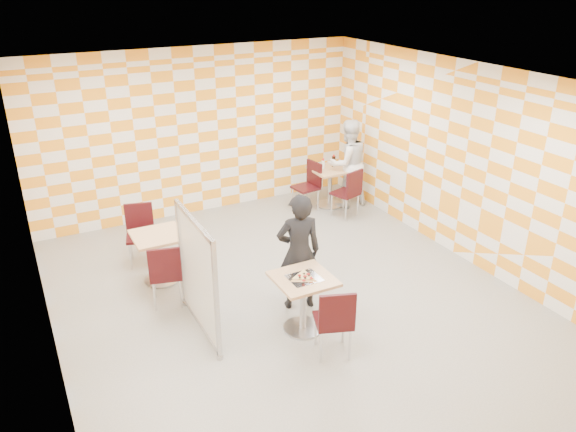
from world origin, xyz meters
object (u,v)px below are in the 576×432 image
object	(u,v)px
second_table	(330,181)
chair_empty_near	(165,271)
chair_main_front	(335,318)
man_white	(348,163)
chair_second_front	(349,190)
man_dark	(299,252)
chair_empty_far	(140,229)
soda_bottle	(334,161)
main_table	(303,294)
empty_table	(159,250)
chair_second_side	(310,182)
sport_bottle	(323,164)
partition	(197,275)

from	to	relation	value
second_table	chair_empty_near	world-z (taller)	chair_empty_near
chair_main_front	man_white	size ratio (longest dim) A/B	0.55
chair_second_front	man_dark	distance (m)	3.08
chair_empty_far	soda_bottle	bearing A→B (deg)	9.43
main_table	empty_table	size ratio (longest dim) A/B	1.00
man_white	soda_bottle	bearing A→B (deg)	-43.25
chair_second_side	chair_second_front	bearing A→B (deg)	-57.05
second_table	sport_bottle	size ratio (longest dim) A/B	3.75
soda_bottle	partition	bearing A→B (deg)	-142.47
chair_main_front	soda_bottle	size ratio (longest dim) A/B	4.02
sport_bottle	soda_bottle	size ratio (longest dim) A/B	0.87
chair_empty_far	sport_bottle	xyz separation A→B (m)	(3.61, 0.62, 0.29)
chair_main_front	chair_second_side	distance (m)	4.44
main_table	chair_empty_near	distance (m)	1.88
chair_main_front	soda_bottle	bearing A→B (deg)	58.67
chair_main_front	chair_empty_far	distance (m)	3.69
chair_main_front	sport_bottle	bearing A→B (deg)	61.11
partition	soda_bottle	distance (m)	4.62
second_table	chair_empty_far	xyz separation A→B (m)	(-3.74, -0.56, 0.04)
chair_second_side	man_dark	bearing A→B (deg)	-121.89
second_table	man_white	world-z (taller)	man_white
empty_table	chair_empty_far	world-z (taller)	chair_empty_far
second_table	chair_second_front	xyz separation A→B (m)	(0.01, -0.65, 0.04)
chair_second_front	partition	bearing A→B (deg)	-149.66
empty_table	man_white	bearing A→B (deg)	16.74
second_table	man_white	distance (m)	0.46
partition	man_white	world-z (taller)	man_white
soda_bottle	man_dark	bearing A→B (deg)	-128.69
chair_empty_near	partition	bearing A→B (deg)	-73.61
empty_table	sport_bottle	bearing A→B (deg)	21.17
second_table	chair_empty_near	bearing A→B (deg)	-151.78
chair_second_side	second_table	bearing A→B (deg)	-3.40
main_table	sport_bottle	bearing A→B (deg)	55.98
second_table	man_dark	bearing A→B (deg)	-128.01
chair_second_front	man_white	bearing A→B (deg)	61.21
chair_second_front	sport_bottle	xyz separation A→B (m)	(-0.14, 0.71, 0.29)
partition	empty_table	bearing A→B (deg)	94.07
chair_main_front	chair_second_front	bearing A→B (deg)	54.59
chair_empty_near	sport_bottle	xyz separation A→B (m)	(3.64, 2.08, 0.29)
second_table	chair_second_side	distance (m)	0.43
chair_empty_far	chair_empty_near	bearing A→B (deg)	-90.90
partition	chair_second_front	bearing A→B (deg)	30.34
partition	man_white	bearing A→B (deg)	34.21
chair_second_side	sport_bottle	xyz separation A→B (m)	(0.31, 0.03, 0.29)
chair_empty_near	partition	world-z (taller)	partition
main_table	man_dark	bearing A→B (deg)	67.58
chair_empty_far	man_dark	size ratio (longest dim) A/B	0.57
chair_main_front	man_dark	distance (m)	1.22
partition	chair_main_front	bearing A→B (deg)	-45.96
empty_table	chair_empty_near	bearing A→B (deg)	-98.77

